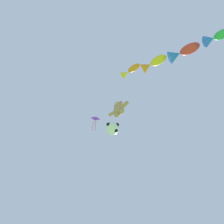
{
  "coord_description": "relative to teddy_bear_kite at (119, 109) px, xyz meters",
  "views": [
    {
      "loc": [
        2.9,
        3.08,
        1.57
      ],
      "look_at": [
        -0.15,
        6.91,
        12.08
      ],
      "focal_mm": 28.0,
      "sensor_mm": 36.0,
      "label": 1
    }
  ],
  "objects": [
    {
      "name": "fish_kite_tangerine",
      "position": [
        2.1,
        -1.02,
        3.26
      ],
      "size": [
        1.8,
        0.72,
        0.66
      ],
      "color": "orange"
    },
    {
      "name": "fish_kite_crimson",
      "position": [
        6.34,
        0.35,
        2.95
      ],
      "size": [
        2.61,
        1.5,
        1.04
      ],
      "color": "red"
    },
    {
      "name": "soccer_ball_kite",
      "position": [
        -0.83,
        0.29,
        -1.56
      ],
      "size": [
        1.02,
        1.01,
        0.93
      ],
      "color": "white"
    },
    {
      "name": "fish_kite_goldfin",
      "position": [
        3.98,
        -0.37,
        3.07
      ],
      "size": [
        2.24,
        1.15,
        0.9
      ],
      "color": "yellow"
    },
    {
      "name": "diamond_kite",
      "position": [
        -3.09,
        0.55,
        2.68
      ],
      "size": [
        0.62,
        0.72,
        2.71
      ],
      "color": "purple"
    },
    {
      "name": "fish_kite_emerald",
      "position": [
        8.73,
        0.81,
        2.46
      ],
      "size": [
        2.02,
        1.26,
        0.89
      ],
      "color": "green"
    },
    {
      "name": "teddy_bear_kite",
      "position": [
        0.0,
        0.0,
        0.0
      ],
      "size": [
        1.81,
        0.8,
        1.83
      ],
      "color": "tan"
    }
  ]
}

